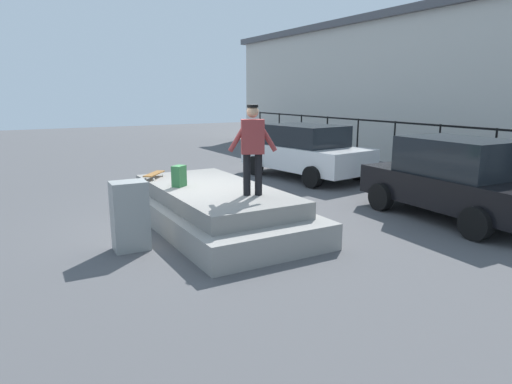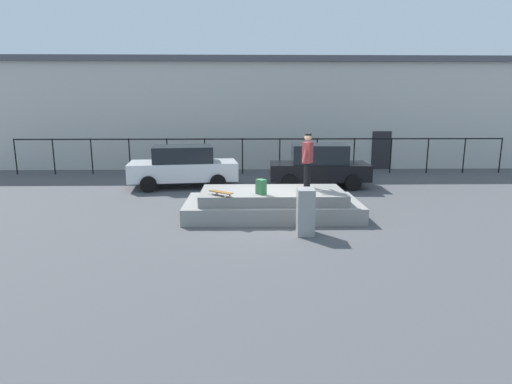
{
  "view_description": "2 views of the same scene",
  "coord_description": "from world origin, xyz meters",
  "px_view_note": "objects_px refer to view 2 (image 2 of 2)",
  "views": [
    {
      "loc": [
        8.45,
        -3.54,
        2.69
      ],
      "look_at": [
        0.62,
        0.96,
        0.71
      ],
      "focal_mm": 31.7,
      "sensor_mm": 36.0,
      "label": 1
    },
    {
      "loc": [
        -0.72,
        -12.34,
        3.32
      ],
      "look_at": [
        -0.41,
        1.4,
        0.51
      ],
      "focal_mm": 29.67,
      "sensor_mm": 36.0,
      "label": 2
    }
  ],
  "objects_px": {
    "skateboard": "(221,192)",
    "car_black_sedan_mid": "(319,166)",
    "utility_box": "(305,212)",
    "car_white_sedan_near": "(183,166)",
    "backpack": "(261,187)",
    "skateboarder": "(308,157)"
  },
  "relations": [
    {
      "from": "skateboarder",
      "to": "car_white_sedan_near",
      "type": "bearing_deg",
      "value": 135.03
    },
    {
      "from": "skateboard",
      "to": "utility_box",
      "type": "bearing_deg",
      "value": -27.02
    },
    {
      "from": "skateboard",
      "to": "car_black_sedan_mid",
      "type": "distance_m",
      "value": 6.64
    },
    {
      "from": "backpack",
      "to": "car_white_sedan_near",
      "type": "bearing_deg",
      "value": 172.67
    },
    {
      "from": "skateboard",
      "to": "utility_box",
      "type": "distance_m",
      "value": 2.57
    },
    {
      "from": "backpack",
      "to": "skateboarder",
      "type": "bearing_deg",
      "value": 85.6
    },
    {
      "from": "skateboarder",
      "to": "backpack",
      "type": "xyz_separation_m",
      "value": [
        -1.47,
        -0.92,
        -0.75
      ]
    },
    {
      "from": "skateboarder",
      "to": "car_black_sedan_mid",
      "type": "relative_size",
      "value": 0.41
    },
    {
      "from": "skateboard",
      "to": "car_black_sedan_mid",
      "type": "height_order",
      "value": "car_black_sedan_mid"
    },
    {
      "from": "car_black_sedan_mid",
      "to": "backpack",
      "type": "bearing_deg",
      "value": -115.94
    },
    {
      "from": "car_white_sedan_near",
      "to": "backpack",
      "type": "bearing_deg",
      "value": -60.74
    },
    {
      "from": "skateboarder",
      "to": "car_black_sedan_mid",
      "type": "height_order",
      "value": "skateboarder"
    },
    {
      "from": "skateboard",
      "to": "car_black_sedan_mid",
      "type": "xyz_separation_m",
      "value": [
        3.74,
        5.49,
        -0.01
      ]
    },
    {
      "from": "skateboarder",
      "to": "skateboard",
      "type": "xyz_separation_m",
      "value": [
        -2.62,
        -1.09,
        -0.87
      ]
    },
    {
      "from": "car_black_sedan_mid",
      "to": "utility_box",
      "type": "bearing_deg",
      "value": -102.47
    },
    {
      "from": "skateboarder",
      "to": "utility_box",
      "type": "xyz_separation_m",
      "value": [
        -0.35,
        -2.25,
        -1.16
      ]
    },
    {
      "from": "utility_box",
      "to": "car_white_sedan_near",
      "type": "bearing_deg",
      "value": 123.69
    },
    {
      "from": "skateboarder",
      "to": "utility_box",
      "type": "bearing_deg",
      "value": -98.76
    },
    {
      "from": "skateboarder",
      "to": "utility_box",
      "type": "distance_m",
      "value": 2.56
    },
    {
      "from": "skateboarder",
      "to": "backpack",
      "type": "relative_size",
      "value": 3.85
    },
    {
      "from": "skateboarder",
      "to": "backpack",
      "type": "height_order",
      "value": "skateboarder"
    },
    {
      "from": "skateboard",
      "to": "backpack",
      "type": "bearing_deg",
      "value": 8.44
    }
  ]
}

